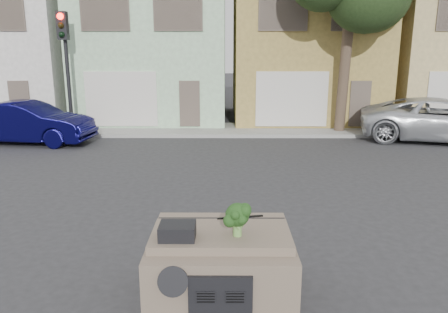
{
  "coord_description": "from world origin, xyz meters",
  "views": [
    {
      "loc": [
        0.07,
        -8.75,
        3.57
      ],
      "look_at": [
        0.02,
        0.5,
        1.3
      ],
      "focal_mm": 35.0,
      "sensor_mm": 36.0,
      "label": 1
    }
  ],
  "objects_px": {
    "broccoli": "(237,219)",
    "navy_sedan": "(30,143)",
    "traffic_signal": "(67,75)",
    "silver_pickup": "(439,141)"
  },
  "relations": [
    {
      "from": "traffic_signal",
      "to": "broccoli",
      "type": "xyz_separation_m",
      "value": [
        6.72,
        -12.77,
        -1.19
      ]
    },
    {
      "from": "silver_pickup",
      "to": "broccoli",
      "type": "xyz_separation_m",
      "value": [
        -8.41,
        -11.72,
        1.36
      ]
    },
    {
      "from": "broccoli",
      "to": "navy_sedan",
      "type": "bearing_deg",
      "value": 125.02
    },
    {
      "from": "navy_sedan",
      "to": "broccoli",
      "type": "bearing_deg",
      "value": -138.27
    },
    {
      "from": "traffic_signal",
      "to": "navy_sedan",
      "type": "bearing_deg",
      "value": -124.37
    },
    {
      "from": "navy_sedan",
      "to": "silver_pickup",
      "type": "height_order",
      "value": "silver_pickup"
    },
    {
      "from": "silver_pickup",
      "to": "traffic_signal",
      "type": "distance_m",
      "value": 15.38
    },
    {
      "from": "navy_sedan",
      "to": "broccoli",
      "type": "relative_size",
      "value": 10.51
    },
    {
      "from": "traffic_signal",
      "to": "broccoli",
      "type": "relative_size",
      "value": 10.79
    },
    {
      "from": "silver_pickup",
      "to": "broccoli",
      "type": "bearing_deg",
      "value": 160.11
    }
  ]
}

